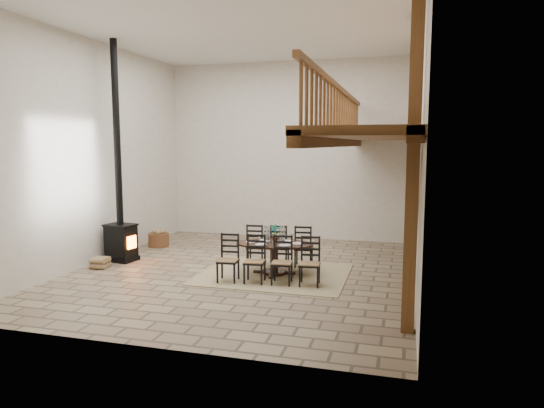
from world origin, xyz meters
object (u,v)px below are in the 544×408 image
(log_basket, at_px, (159,239))
(dining_table, at_px, (274,259))
(wood_stove, at_px, (120,213))
(log_stack, at_px, (100,263))

(log_basket, bearing_deg, dining_table, -27.69)
(wood_stove, distance_m, log_basket, 1.90)
(dining_table, xyz_separation_m, log_basket, (-3.69, 1.94, -0.16))
(log_basket, height_order, log_stack, log_basket)
(dining_table, relative_size, wood_stove, 0.40)
(dining_table, height_order, log_stack, dining_table)
(wood_stove, bearing_deg, log_stack, -85.99)
(wood_stove, height_order, log_basket, wood_stove)
(log_basket, distance_m, log_stack, 2.39)
(log_basket, xyz_separation_m, log_stack, (-0.12, -2.38, -0.08))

